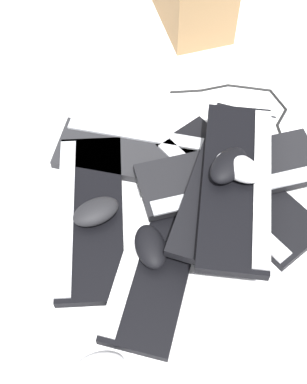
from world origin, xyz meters
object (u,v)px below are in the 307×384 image
Objects in this scene: keyboard_5 at (225,181)px; mouse_1 at (96,212)px; keyboard_4 at (231,175)px; keyboard_6 at (237,184)px; mouse_4 at (185,241)px; keyboard_3 at (144,155)px; keyboard_1 at (157,256)px; mouse_0 at (151,247)px; mouse_5 at (229,165)px; keyboard_0 at (89,215)px; mouse_3 at (239,167)px; keyboard_2 at (236,188)px; mouse_2 at (98,370)px.

mouse_1 is (0.30, -0.06, -0.02)m from keyboard_5.
keyboard_4 is 1.00× the size of keyboard_6.
keyboard_5 is at bearing 14.23° from mouse_4.
keyboard_6 reaches higher than keyboard_3.
mouse_1 reaches higher than keyboard_1.
keyboard_6 is at bearing 108.39° from mouse_0.
mouse_5 is at bearing 164.43° from mouse_1.
mouse_4 is at bearing 134.90° from keyboard_0.
mouse_1 is at bearing -57.25° from keyboard_1.
keyboard_1 and keyboard_3 have the same top height.
keyboard_3 is 0.22m from mouse_1.
keyboard_0 is 0.18m from mouse_0.
mouse_5 is (-0.12, 0.19, 0.13)m from keyboard_3.
mouse_5 is (-0.30, 0.06, 0.09)m from mouse_1.
mouse_0 is at bearing 71.99° from mouse_3.
mouse_1 is at bearing 123.77° from keyboard_0.
mouse_5 is at bearing 116.58° from mouse_0.
mouse_0 is (-0.09, 0.15, 0.04)m from keyboard_0.
keyboard_4 reaches higher than keyboard_1.
mouse_0 is at bearing 116.64° from mouse_1.
keyboard_1 is 0.96× the size of keyboard_6.
mouse_1 is 0.21m from mouse_4.
keyboard_2 is 0.21m from mouse_4.
keyboard_1 is 0.95× the size of keyboard_2.
keyboard_0 is at bearing -140.37° from mouse_0.
mouse_1 is at bearing 45.10° from mouse_3.
keyboard_0 and keyboard_2 have the same top height.
keyboard_3 is 4.05× the size of mouse_3.
mouse_2 is at bearing 29.01° from keyboard_6.
mouse_3 is at bearing 162.73° from mouse_1.
keyboard_1 is 0.24m from keyboard_6.
keyboard_2 is at bearing 160.99° from mouse_5.
mouse_0 reaches higher than mouse_2.
keyboard_3 is 0.28m from mouse_0.
mouse_0 is (0.23, 0.04, -0.05)m from keyboard_6.
keyboard_3 is (0.17, -0.18, 0.00)m from keyboard_2.
keyboard_2 is 1.02× the size of keyboard_6.
mouse_3 reaches higher than keyboard_3.
keyboard_0 is 0.19m from keyboard_1.
keyboard_1 is 3.99× the size of mouse_0.
keyboard_2 is 0.34m from mouse_1.
keyboard_2 is (-0.25, -0.09, 0.00)m from keyboard_1.
mouse_0 is (0.22, 0.07, -0.02)m from keyboard_5.
keyboard_5 reaches higher than mouse_4.
mouse_0 reaches higher than keyboard_2.
keyboard_6 is (-0.13, 0.22, 0.09)m from keyboard_3.
mouse_4 reaches higher than keyboard_4.
mouse_1 reaches higher than keyboard_3.
keyboard_2 is (-0.35, 0.07, 0.00)m from keyboard_0.
keyboard_1 is 0.96× the size of keyboard_4.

